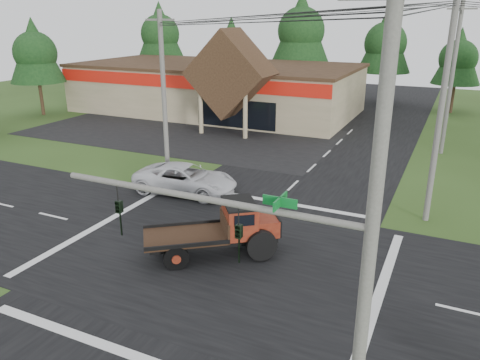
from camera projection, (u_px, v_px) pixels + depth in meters
The scene contains 18 objects.
ground at pixel (220, 255), 20.88m from camera, with size 120.00×120.00×0.00m, color #2D4418.
road_ns at pixel (220, 255), 20.88m from camera, with size 12.00×120.00×0.02m, color black.
road_ew at pixel (220, 255), 20.88m from camera, with size 120.00×12.00×0.02m, color black.
parking_apron at pixel (180, 133), 42.73m from camera, with size 28.00×14.00×0.02m, color black.
cvs_building at pixel (217, 87), 51.53m from camera, with size 30.40×18.20×9.19m.
traffic_signal_mast at pixel (291, 278), 10.68m from camera, with size 8.12×0.24×7.00m.
utility_pole_nr at pixel (370, 245), 9.60m from camera, with size 2.00×0.30×11.00m.
utility_pole_nw at pixel (164, 96), 29.15m from camera, with size 2.00×0.30×10.50m.
utility_pole_ne at pixel (441, 108), 22.56m from camera, with size 2.00×0.30×11.50m.
utility_pole_n at pixel (452, 79), 34.57m from camera, with size 2.00×0.30×11.20m.
tree_row_a at pixel (160, 32), 64.43m from camera, with size 6.72×6.72×12.12m.
tree_row_b at pixel (231, 43), 62.57m from camera, with size 5.60×5.60×10.10m.
tree_row_c at pixel (301, 28), 57.04m from camera, with size 7.28×7.28×13.13m.
tree_row_d at pixel (386, 41), 54.32m from camera, with size 6.16×6.16×11.11m.
tree_row_e at pixel (459, 57), 49.84m from camera, with size 5.04×5.04×9.09m.
tree_side_w at pixel (35, 51), 48.60m from camera, with size 5.60×5.60×10.10m.
antique_flatbed_truck at pixel (213, 229), 20.51m from camera, with size 2.27×5.93×2.48m, color #5A150C, non-canonical shape.
white_pickup at pixel (186, 179), 28.03m from camera, with size 2.86×6.21×1.73m, color silver.
Camera 1 is at (8.74, -16.44, 10.07)m, focal length 35.00 mm.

